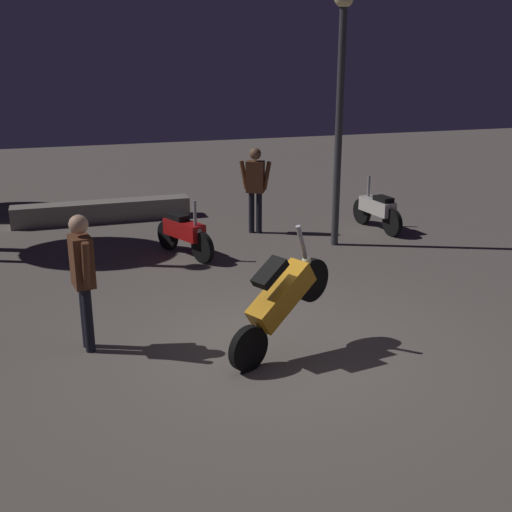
% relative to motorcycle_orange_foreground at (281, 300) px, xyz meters
% --- Properties ---
extents(ground_plane, '(40.00, 40.00, 0.00)m').
position_rel_motorcycle_orange_foreground_xyz_m(ground_plane, '(0.05, 0.14, -0.74)').
color(ground_plane, '#605951').
extents(motorcycle_orange_foreground, '(1.53, 0.82, 1.63)m').
position_rel_motorcycle_orange_foreground_xyz_m(motorcycle_orange_foreground, '(0.00, 0.00, 0.00)').
color(motorcycle_orange_foreground, black).
rests_on(motorcycle_orange_foreground, ground_plane).
extents(motorcycle_red_parked_left, '(0.77, 1.56, 1.11)m').
position_rel_motorcycle_orange_foreground_xyz_m(motorcycle_red_parked_left, '(-0.30, 4.39, -0.31)').
color(motorcycle_red_parked_left, black).
rests_on(motorcycle_red_parked_left, ground_plane).
extents(motorcycle_white_parked_right, '(0.42, 1.66, 1.11)m').
position_rel_motorcycle_orange_foreground_xyz_m(motorcycle_white_parked_right, '(3.98, 4.94, -0.31)').
color(motorcycle_white_parked_right, black).
rests_on(motorcycle_white_parked_right, ground_plane).
extents(person_rider_beside, '(0.63, 0.40, 1.78)m').
position_rel_motorcycle_orange_foreground_xyz_m(person_rider_beside, '(1.44, 5.50, 0.33)').
color(person_rider_beside, black).
rests_on(person_rider_beside, ground_plane).
extents(person_bystander_far, '(0.29, 0.67, 1.76)m').
position_rel_motorcycle_orange_foreground_xyz_m(person_bystander_far, '(-2.26, 0.93, 0.32)').
color(person_bystander_far, black).
rests_on(person_bystander_far, ground_plane).
extents(streetlamp_near, '(0.36, 0.36, 4.73)m').
position_rel_motorcycle_orange_foreground_xyz_m(streetlamp_near, '(2.66, 4.20, 2.28)').
color(streetlamp_near, '#38383D').
rests_on(streetlamp_near, ground_plane).
extents(planter_wall_low, '(3.89, 0.50, 0.45)m').
position_rel_motorcycle_orange_foreground_xyz_m(planter_wall_low, '(-1.54, 7.47, -0.52)').
color(planter_wall_low, gray).
rests_on(planter_wall_low, ground_plane).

